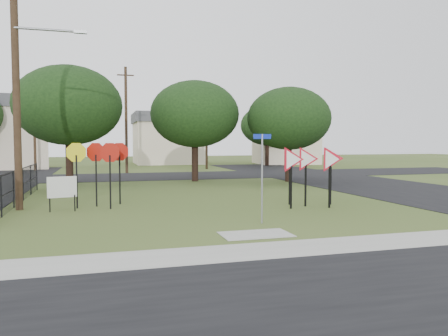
% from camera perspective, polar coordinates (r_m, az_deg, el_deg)
% --- Properties ---
extents(ground, '(140.00, 140.00, 0.00)m').
position_cam_1_polar(ground, '(14.87, 0.96, -6.86)').
color(ground, '#3A4F1D').
extents(street_near, '(60.00, 8.00, 0.02)m').
position_cam_1_polar(street_near, '(7.09, 24.03, -18.74)').
color(street_near, black).
rests_on(street_near, ground).
extents(sidewalk, '(30.00, 1.60, 0.02)m').
position_cam_1_polar(sidewalk, '(11.01, 7.47, -10.49)').
color(sidewalk, '#97988F').
rests_on(sidewalk, ground).
extents(planting_strip, '(30.00, 0.80, 0.02)m').
position_cam_1_polar(planting_strip, '(9.96, 10.28, -12.02)').
color(planting_strip, '#3A4F1D').
rests_on(planting_strip, ground).
extents(street_right, '(8.00, 50.00, 0.02)m').
position_cam_1_polar(street_right, '(29.12, 18.05, -1.98)').
color(street_right, black).
rests_on(street_right, ground).
extents(street_far, '(60.00, 8.00, 0.02)m').
position_cam_1_polar(street_far, '(34.37, -8.84, -1.06)').
color(street_far, black).
rests_on(street_far, ground).
extents(curb_pad, '(2.00, 1.20, 0.02)m').
position_cam_1_polar(curb_pad, '(12.64, 4.17, -8.66)').
color(curb_pad, '#97988F').
rests_on(curb_pad, ground).
extents(street_name_sign, '(0.60, 0.06, 2.91)m').
position_cam_1_polar(street_name_sign, '(14.20, 4.99, -0.55)').
color(street_name_sign, gray).
rests_on(street_name_sign, ground).
extents(stop_sign_cluster, '(2.51, 1.55, 2.65)m').
position_cam_1_polar(stop_sign_cluster, '(18.45, -15.81, 1.09)').
color(stop_sign_cluster, black).
rests_on(stop_sign_cluster, ground).
extents(yield_sign_cluster, '(3.22, 1.45, 2.51)m').
position_cam_1_polar(yield_sign_cluster, '(18.26, 11.12, 0.80)').
color(yield_sign_cluster, black).
rests_on(yield_sign_cluster, ground).
extents(info_board, '(1.06, 0.27, 1.35)m').
position_cam_1_polar(info_board, '(17.71, -20.40, -2.49)').
color(info_board, black).
rests_on(info_board, ground).
extents(utility_pole_main, '(3.55, 0.33, 10.00)m').
position_cam_1_polar(utility_pole_main, '(18.90, -25.35, 10.86)').
color(utility_pole_main, '#402D1D').
rests_on(utility_pole_main, ground).
extents(far_pole_a, '(1.40, 0.24, 9.00)m').
position_cam_1_polar(far_pole_a, '(38.11, -12.66, 6.24)').
color(far_pole_a, '#402D1D').
rests_on(far_pole_a, ground).
extents(far_pole_b, '(1.40, 0.24, 8.50)m').
position_cam_1_polar(far_pole_b, '(43.27, -2.29, 5.63)').
color(far_pole_b, '#402D1D').
rests_on(far_pole_b, ground).
extents(far_pole_c, '(1.40, 0.24, 9.00)m').
position_cam_1_polar(far_pole_c, '(44.41, -23.54, 5.62)').
color(far_pole_c, '#402D1D').
rests_on(far_pole_c, ground).
extents(fence_run, '(0.05, 11.55, 1.50)m').
position_cam_1_polar(fence_run, '(20.60, -25.26, -2.13)').
color(fence_run, black).
rests_on(fence_run, ground).
extents(house_mid, '(8.40, 8.40, 6.20)m').
position_cam_1_polar(house_mid, '(54.63, -7.33, 3.88)').
color(house_mid, beige).
rests_on(house_mid, ground).
extents(house_right, '(8.30, 8.30, 7.20)m').
position_cam_1_polar(house_right, '(54.74, 8.01, 4.40)').
color(house_right, beige).
rests_on(house_right, ground).
extents(tree_near_left, '(6.40, 6.40, 7.27)m').
position_cam_1_polar(tree_near_left, '(28.14, -19.67, 7.69)').
color(tree_near_left, black).
rests_on(tree_near_left, ground).
extents(tree_near_mid, '(6.00, 6.00, 6.80)m').
position_cam_1_polar(tree_near_mid, '(29.73, -3.84, 7.03)').
color(tree_near_mid, black).
rests_on(tree_near_mid, ground).
extents(tree_near_right, '(5.60, 5.60, 6.33)m').
position_cam_1_polar(tree_near_right, '(29.70, 8.46, 6.39)').
color(tree_near_right, black).
rests_on(tree_near_right, ground).
extents(tree_far_right, '(6.00, 6.00, 6.80)m').
position_cam_1_polar(tree_far_right, '(49.53, 5.66, 5.55)').
color(tree_far_right, black).
rests_on(tree_far_right, ground).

